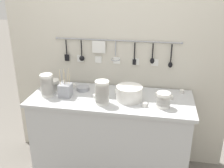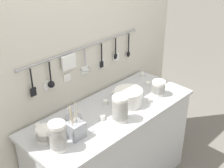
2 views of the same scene
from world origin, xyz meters
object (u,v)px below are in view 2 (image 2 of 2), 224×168
Objects in this scene: cup_beside_plates at (58,122)px; cup_edge_near at (102,118)px; cup_back_left at (106,102)px; cup_centre at (149,100)px; cutlery_caddy at (76,129)px; bowl_stack_tall_left at (58,136)px; bowl_stack_wide_centre at (45,134)px; cup_back_right at (38,126)px; bowl_stack_short_front at (158,88)px; cup_front_right at (136,87)px; plate_stack at (128,97)px; cup_mid_row at (148,84)px; cup_by_caddy at (142,75)px; bowl_stack_nested_right at (120,109)px; steel_mixing_bowl at (73,118)px; cup_front_left at (114,93)px.

cup_edge_near is at bearing -36.29° from cup_beside_plates.
cup_centre is at bearing -40.53° from cup_back_left.
cutlery_caddy reaches higher than cup_back_left.
cup_beside_plates is at bearing 158.01° from cup_centre.
bowl_stack_tall_left reaches higher than cup_beside_plates.
bowl_stack_wide_centre is at bearing 166.99° from cup_edge_near.
cup_back_right and cup_beside_plates have the same top height.
bowl_stack_short_front is at bearing -18.44° from cup_back_right.
bowl_stack_wide_centre is 1.07m from cup_front_right.
plate_stack is 0.65m from cup_beside_plates.
cup_back_right is (0.04, 0.32, -0.09)m from bowl_stack_tall_left.
cup_mid_row and cup_by_caddy have the same top height.
bowl_stack_nested_right reaches higher than cup_beside_plates.
cup_by_caddy is at bearing 5.94° from steel_mixing_bowl.
plate_stack is at bearing -97.32° from cup_front_left.
steel_mixing_bowl is at bearing 176.12° from cup_mid_row.
plate_stack is (-0.32, 0.09, -0.00)m from bowl_stack_short_front.
cup_beside_plates is (0.14, -0.07, 0.00)m from cup_back_right.
bowl_stack_short_front is 0.24m from cup_front_right.
cup_mid_row and cup_beside_plates have the same top height.
bowl_stack_tall_left reaches higher than bowl_stack_nested_right.
cup_by_caddy is at bearing 26.69° from bowl_stack_nested_right.
steel_mixing_bowl is 1.00m from cup_by_caddy.
cup_back_right is (-0.14, 0.30, -0.05)m from cutlery_caddy.
cup_edge_near is at bearing -149.92° from cup_front_left.
bowl_stack_wide_centre is 2.99× the size of cup_beside_plates.
cup_back_left is (0.19, 0.15, 0.00)m from cup_edge_near.
cutlery_caddy is at bearing 7.59° from bowl_stack_tall_left.
cup_mid_row is 1.00× the size of cup_beside_plates.
bowl_stack_wide_centre is at bearing -173.36° from cup_by_caddy.
bowl_stack_short_front is 0.50× the size of cutlery_caddy.
cup_beside_plates is (-0.48, 0.06, 0.00)m from cup_back_left.
cup_centre is at bearing -6.05° from cutlery_caddy.
cup_mid_row and cup_front_right have the same top height.
bowl_stack_tall_left reaches higher than cup_edge_near.
bowl_stack_nested_right is 0.57m from bowl_stack_tall_left.
bowl_stack_short_front reaches higher than cup_by_caddy.
cup_front_right is 0.27m from cup_centre.
bowl_stack_short_front is at bearing 3.01° from bowl_stack_nested_right.
cutlery_caddy is (0.18, -0.13, 0.01)m from bowl_stack_wide_centre.
bowl_stack_tall_left is at bearing -163.36° from cup_front_left.
cup_by_caddy is (0.74, 0.37, -0.09)m from bowl_stack_nested_right.
cup_edge_near is 0.87m from cup_by_caddy.
steel_mixing_bowl is at bearing 8.89° from bowl_stack_wide_centre.
cup_front_left and cup_beside_plates have the same top height.
cup_front_right is 1.00× the size of cup_centre.
cup_back_left is (-0.16, -0.05, 0.00)m from cup_front_left.
cup_mid_row is at bearing -0.60° from bowl_stack_wide_centre.
cup_edge_near is 1.00× the size of cup_beside_plates.
cup_back_left is at bearing 178.93° from cup_front_right.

